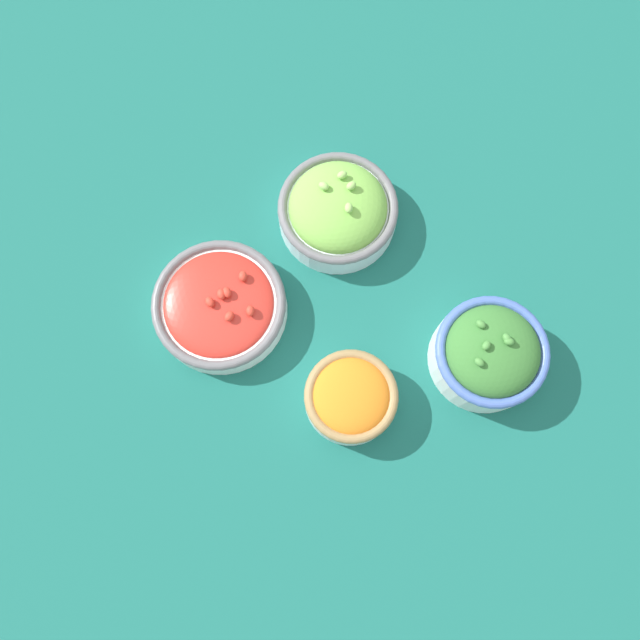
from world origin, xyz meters
The scene contains 5 objects.
ground_plane centered at (0.00, 0.00, 0.00)m, with size 3.00×3.00×0.00m, color #196056.
bowl_broccoli centered at (0.18, 0.10, 0.04)m, with size 0.14×0.14×0.09m.
bowl_lettuce centered at (-0.08, 0.13, 0.03)m, with size 0.15×0.15×0.08m.
bowl_cherry_tomatoes centered at (-0.11, -0.06, 0.02)m, with size 0.17×0.17×0.05m.
bowl_carrots centered at (0.09, -0.05, 0.03)m, with size 0.11×0.11×0.06m.
Camera 1 is at (0.12, -0.14, 0.77)m, focal length 35.00 mm.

